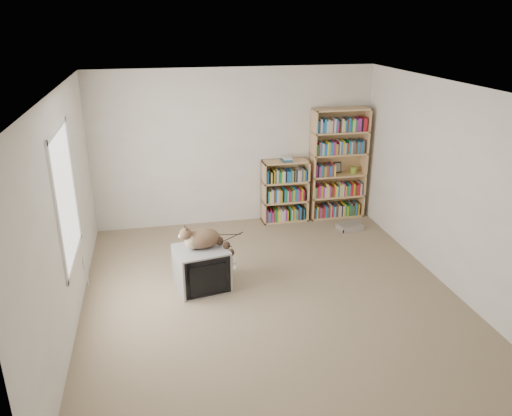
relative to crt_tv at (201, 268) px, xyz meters
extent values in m
cube|color=#9D8A6A|center=(0.80, -0.41, -0.27)|extent=(4.50, 5.00, 0.01)
cube|color=silver|center=(0.80, 2.09, 0.98)|extent=(4.50, 0.02, 2.50)
cube|color=silver|center=(0.80, -2.91, 0.98)|extent=(4.50, 0.02, 2.50)
cube|color=silver|center=(-1.45, -0.41, 0.98)|extent=(0.02, 5.00, 2.50)
cube|color=silver|center=(3.05, -0.41, 0.98)|extent=(0.02, 5.00, 2.50)
cube|color=white|center=(0.80, -0.41, 2.23)|extent=(4.50, 5.00, 0.02)
cube|color=white|center=(-1.44, -0.21, 1.13)|extent=(0.02, 1.22, 1.52)
cube|color=#98989A|center=(0.00, -0.01, 0.00)|extent=(0.71, 0.66, 0.54)
cube|color=black|center=(0.05, -0.27, 0.00)|extent=(0.56, 0.13, 0.50)
cube|color=black|center=(0.05, -0.29, -0.01)|extent=(0.45, 0.10, 0.38)
cube|color=black|center=(-0.02, 0.11, -0.01)|extent=(0.42, 0.37, 0.32)
ellipsoid|color=#362416|center=(0.03, 0.03, 0.39)|extent=(0.49, 0.36, 0.24)
ellipsoid|color=#362416|center=(0.14, 0.05, 0.38)|extent=(0.24, 0.25, 0.18)
ellipsoid|color=tan|center=(-0.11, -0.01, 0.38)|extent=(0.20, 0.20, 0.20)
ellipsoid|color=#362416|center=(-0.18, -0.02, 0.49)|extent=(0.18, 0.17, 0.15)
sphere|color=beige|center=(-0.23, -0.03, 0.47)|extent=(0.07, 0.07, 0.06)
cone|color=black|center=(-0.16, -0.05, 0.56)|extent=(0.07, 0.08, 0.08)
cone|color=black|center=(-0.18, 0.04, 0.56)|extent=(0.07, 0.08, 0.08)
cube|color=tan|center=(2.05, 1.93, 0.65)|extent=(0.02, 0.30, 1.84)
cube|color=tan|center=(2.95, 1.93, 0.65)|extent=(0.03, 0.30, 1.84)
cube|color=tan|center=(2.50, 2.07, 0.65)|extent=(0.92, 0.03, 1.84)
cube|color=tan|center=(2.50, 1.93, 1.56)|extent=(0.92, 0.30, 0.02)
cube|color=tan|center=(2.50, 1.93, -0.26)|extent=(0.92, 0.30, 0.03)
cube|color=tan|center=(2.50, 1.93, 0.11)|extent=(0.92, 0.30, 0.03)
cube|color=tan|center=(2.50, 1.93, 0.47)|extent=(0.92, 0.30, 0.02)
cube|color=tan|center=(2.50, 1.93, 0.83)|extent=(0.92, 0.30, 0.02)
cube|color=tan|center=(2.50, 1.93, 1.20)|extent=(0.92, 0.30, 0.02)
cube|color=#B51826|center=(2.50, 1.93, -0.15)|extent=(0.84, 0.24, 0.19)
cube|color=#1A63AE|center=(2.50, 1.93, 0.22)|extent=(0.84, 0.24, 0.19)
cube|color=#167D38|center=(2.50, 1.93, 0.58)|extent=(0.84, 0.24, 0.19)
cube|color=#BEAD9D|center=(2.50, 1.93, 0.94)|extent=(0.84, 0.24, 0.19)
cube|color=black|center=(2.50, 1.93, 1.31)|extent=(0.84, 0.24, 0.19)
cube|color=tan|center=(1.23, 1.93, 0.25)|extent=(0.03, 0.30, 1.03)
cube|color=tan|center=(1.96, 1.93, 0.25)|extent=(0.02, 0.30, 1.03)
cube|color=tan|center=(1.60, 2.07, 0.25)|extent=(0.75, 0.03, 1.03)
cube|color=tan|center=(1.60, 1.93, 0.75)|extent=(0.75, 0.30, 0.02)
cube|color=tan|center=(1.60, 1.93, -0.26)|extent=(0.75, 0.30, 0.03)
cube|color=tan|center=(1.60, 1.93, 0.08)|extent=(0.75, 0.30, 0.03)
cube|color=tan|center=(1.60, 1.93, 0.42)|extent=(0.75, 0.30, 0.02)
cube|color=#B51826|center=(1.60, 1.93, -0.15)|extent=(0.67, 0.24, 0.19)
cube|color=#1A63AE|center=(1.60, 1.93, 0.19)|extent=(0.67, 0.24, 0.19)
cube|color=#167D38|center=(1.60, 1.93, 0.52)|extent=(0.67, 0.24, 0.19)
cube|color=#B51826|center=(1.59, 1.89, 0.80)|extent=(0.18, 0.23, 0.07)
cylinder|color=olive|center=(2.77, 1.93, 0.54)|extent=(0.10, 0.10, 0.11)
cube|color=black|center=(2.52, 2.03, 0.57)|extent=(0.13, 0.05, 0.18)
cube|color=silver|center=(2.52, 1.33, -0.22)|extent=(0.42, 0.33, 0.09)
cube|color=silver|center=(-1.44, 0.34, 0.05)|extent=(0.01, 0.08, 0.13)
camera|label=1|loc=(-0.48, -5.57, 2.95)|focal=35.00mm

